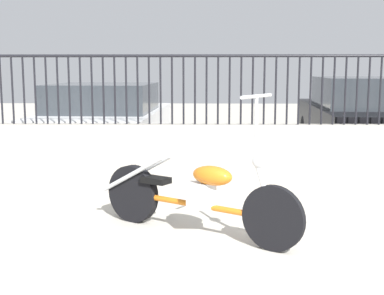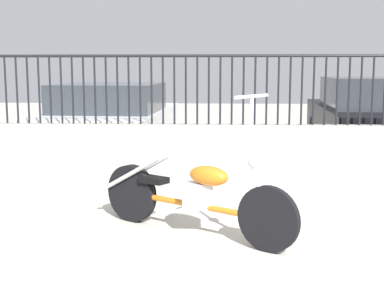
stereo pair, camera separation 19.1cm
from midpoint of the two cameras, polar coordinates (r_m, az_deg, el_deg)
The scene contains 6 objects.
ground_plane at distance 3.97m, azimuth 9.51°, elevation -14.87°, with size 40.00×40.00×0.00m, color #B7B2A5.
low_wall at distance 6.75m, azimuth 6.82°, elevation -1.21°, with size 9.41×0.18×0.87m.
fence_railing at distance 6.66m, azimuth 6.97°, elevation 7.10°, with size 9.41×0.04×0.86m.
motorcycle_orange at distance 5.08m, azimuth 0.37°, elevation -5.00°, with size 1.92×1.32×1.35m.
car_white at distance 9.23m, azimuth -7.91°, elevation 2.81°, with size 1.96×3.99×1.30m.
car_black at distance 9.44m, azimuth 19.54°, elevation 2.82°, with size 2.08×4.34×1.41m.
Camera 2 is at (-0.34, -3.61, 1.57)m, focal length 50.00 mm.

